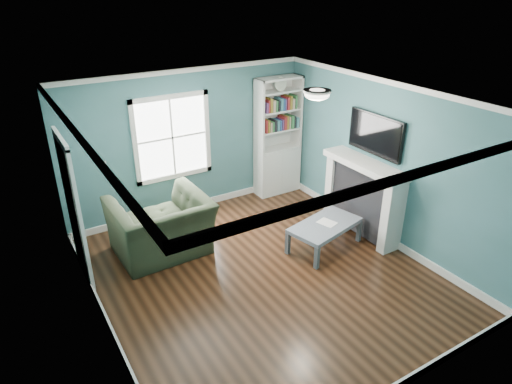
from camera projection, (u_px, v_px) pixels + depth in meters
floor at (263, 275)px, 6.71m from camera, size 5.00×5.00×0.00m
room_walls at (264, 176)px, 6.02m from camera, size 5.00×5.00×5.00m
trim at (263, 200)px, 6.17m from camera, size 4.50×5.00×2.60m
window at (172, 138)px, 7.85m from camera, size 1.40×0.06×1.50m
bookshelf at (277, 148)px, 8.91m from camera, size 0.90×0.35×2.31m
fireplace at (363, 198)px, 7.56m from camera, size 0.44×1.58×1.30m
tv at (376, 134)px, 7.15m from camera, size 0.06×1.10×0.65m
door at (73, 209)px, 6.28m from camera, size 0.12×0.98×2.17m
ceiling_fixture at (317, 94)px, 6.10m from camera, size 0.38×0.38×0.15m
light_switch at (104, 165)px, 7.40m from camera, size 0.08×0.01×0.12m
recliner at (160, 218)px, 6.98m from camera, size 1.45×0.96×1.24m
coffee_table at (325, 227)px, 7.24m from camera, size 1.29×0.90×0.43m
paper_sheet at (327, 223)px, 7.24m from camera, size 0.29×0.33×0.00m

